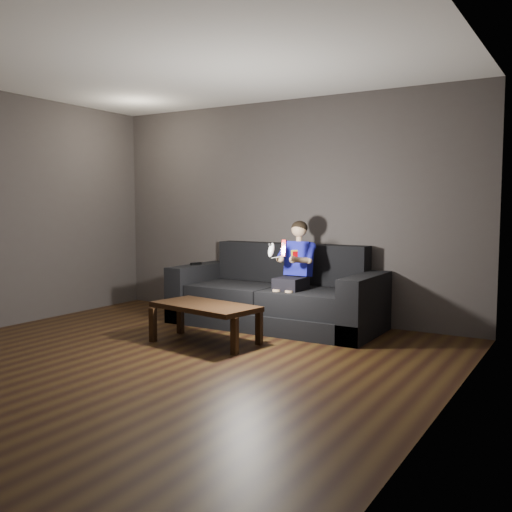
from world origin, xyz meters
The scene contains 10 objects.
floor centered at (0.00, 0.00, 0.00)m, with size 5.00×5.00×0.00m, color black.
back_wall centered at (0.00, 2.50, 1.35)m, with size 5.00×0.04×2.70m, color #413B39.
right_wall centered at (2.50, 0.00, 1.35)m, with size 0.04×5.00×2.70m, color #413B39.
ceiling centered at (0.00, 0.00, 2.70)m, with size 5.00×5.00×0.02m, color silver.
sofa centered at (0.17, 1.98, 0.31)m, with size 2.44×1.05×0.94m.
child centered at (0.45, 1.90, 0.76)m, with size 0.44×0.54×1.08m.
wii_remote_red centered at (0.53, 1.48, 0.95)m, with size 0.05×0.07×0.18m.
nunchuk_white centered at (0.38, 1.49, 0.93)m, with size 0.09×0.11×0.17m.
wii_remote_black centered at (-0.93, 1.89, 0.68)m, with size 0.07×0.16×0.03m.
coffee_table centered at (-0.03, 0.85, 0.35)m, with size 1.18×0.73×0.40m.
Camera 1 is at (3.36, -3.80, 1.40)m, focal length 40.00 mm.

